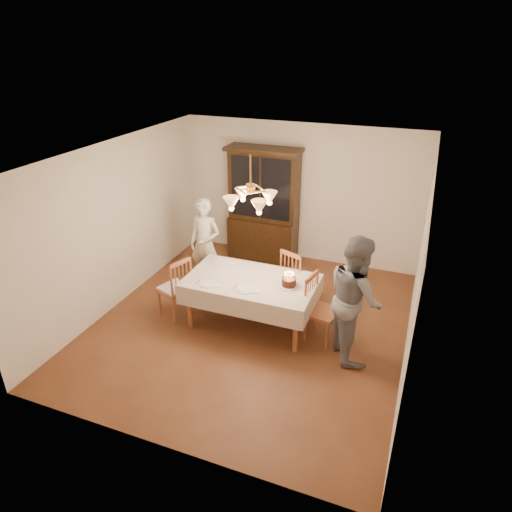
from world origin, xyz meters
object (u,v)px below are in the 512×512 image
at_px(dining_table, 251,284).
at_px(china_hutch, 263,207).
at_px(elderly_woman, 205,244).
at_px(chair_far_side, 297,281).
at_px(birthday_cake, 289,282).

height_order(dining_table, china_hutch, china_hutch).
bearing_deg(elderly_woman, china_hutch, 75.28).
distance_m(dining_table, chair_far_side, 0.93).
bearing_deg(birthday_cake, china_hutch, 118.48).
bearing_deg(elderly_woman, dining_table, -29.92).
height_order(elderly_woman, birthday_cake, elderly_woman).
height_order(dining_table, elderly_woman, elderly_woman).
bearing_deg(china_hutch, chair_far_side, -53.12).
bearing_deg(china_hutch, elderly_woman, -110.09).
relative_size(dining_table, chair_far_side, 1.90).
xyz_separation_m(dining_table, chair_far_side, (0.48, 0.76, -0.24)).
distance_m(china_hutch, elderly_woman, 1.54).
height_order(chair_far_side, elderly_woman, elderly_woman).
xyz_separation_m(china_hutch, chair_far_side, (1.12, -1.50, -0.60)).
relative_size(elderly_woman, birthday_cake, 5.26).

